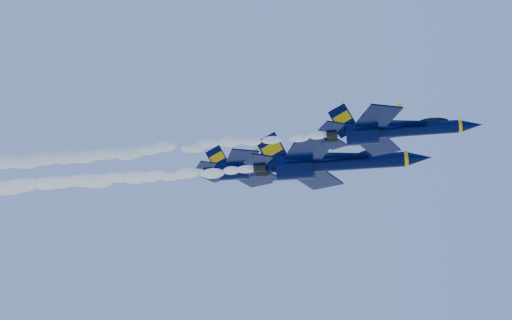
# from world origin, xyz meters

# --- Properties ---
(jet_lead) EXTENTS (15.41, 12.64, 5.73)m
(jet_lead) POSITION_xyz_m (17.30, -14.92, 151.37)
(jet_lead) COLOR black
(smoke_trail_jet_lead) EXTENTS (46.12, 1.96, 1.77)m
(smoke_trail_jet_lead) POSITION_xyz_m (-12.35, -14.92, 150.92)
(smoke_trail_jet_lead) COLOR white
(jet_second) EXTENTS (20.01, 16.41, 7.44)m
(jet_second) POSITION_xyz_m (10.35, -6.16, 151.77)
(jet_second) COLOR black
(smoke_trail_jet_second) EXTENTS (46.12, 2.55, 2.29)m
(smoke_trail_jet_second) POSITION_xyz_m (-21.26, -6.16, 151.28)
(smoke_trail_jet_second) COLOR white
(jet_third) EXTENTS (16.72, 13.71, 6.21)m
(jet_third) POSITION_xyz_m (0.54, 3.75, 155.75)
(jet_third) COLOR black
(smoke_trail_jet_third) EXTENTS (46.12, 2.13, 1.92)m
(smoke_trail_jet_third) POSITION_xyz_m (-29.67, 3.75, 155.29)
(smoke_trail_jet_third) COLOR white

